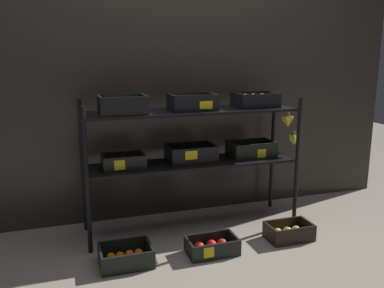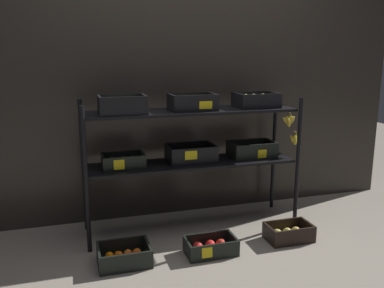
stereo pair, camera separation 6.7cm
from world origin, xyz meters
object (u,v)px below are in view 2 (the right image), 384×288
crate_ground_tangerine (124,257)px  crate_ground_apple_gold (289,234)px  display_rack (195,135)px  crate_ground_apple_red (211,247)px

crate_ground_tangerine → crate_ground_apple_gold: (1.23, -0.00, 0.00)m
crate_ground_tangerine → display_rack: bearing=35.0°
crate_ground_apple_gold → display_rack: bearing=143.6°
display_rack → crate_ground_apple_gold: (0.60, -0.44, -0.70)m
display_rack → crate_ground_tangerine: display_rack is taller
display_rack → crate_ground_tangerine: (-0.63, -0.44, -0.71)m
crate_ground_apple_gold → crate_ground_apple_red: bearing=-177.0°
crate_ground_apple_red → crate_ground_apple_gold: size_ratio=1.04×
crate_ground_apple_red → crate_ground_tangerine: bearing=176.5°
crate_ground_tangerine → crate_ground_apple_red: crate_ground_tangerine is taller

